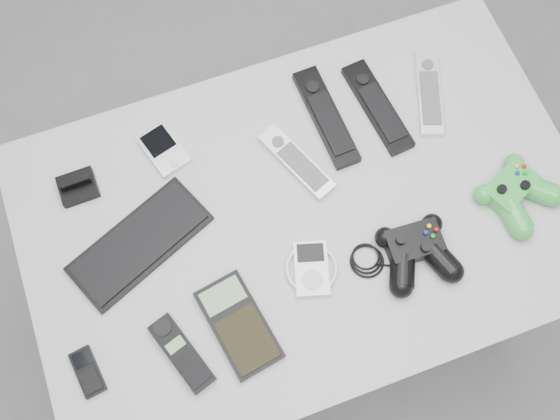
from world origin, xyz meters
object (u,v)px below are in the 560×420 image
object	(u,v)px
remote_black_a	(326,117)
mobile_phone	(88,372)
mp3_player	(311,269)
controller_black	(417,250)
remote_silver_a	(296,162)
desk	(305,224)
calculator	(239,325)
remote_silver_b	(429,92)
controller_green	(516,192)
remote_black_b	(377,107)
pda	(164,150)
cordless_handset	(182,353)
pda_keyboard	(140,243)

from	to	relation	value
remote_black_a	mobile_phone	world-z (taller)	remote_black_a
mp3_player	controller_black	world-z (taller)	controller_black
remote_black_a	remote_silver_a	bearing A→B (deg)	-143.85
mobile_phone	controller_black	xyz separation A→B (m)	(0.66, 0.00, 0.02)
remote_silver_a	remote_black_a	distance (m)	0.12
mp3_player	desk	bearing A→B (deg)	91.16
desk	calculator	world-z (taller)	calculator
remote_silver_b	controller_green	xyz separation A→B (m)	(0.06, -0.28, 0.01)
remote_silver_a	controller_black	world-z (taller)	controller_black
remote_black_b	controller_black	size ratio (longest dim) A/B	0.89
remote_silver_a	mobile_phone	distance (m)	0.58
pda	cordless_handset	world-z (taller)	cordless_handset
remote_black_b	mp3_player	xyz separation A→B (m)	(-0.26, -0.28, -0.00)
mp3_player	controller_black	bearing A→B (deg)	5.80
remote_silver_a	remote_black_b	distance (m)	0.22
remote_silver_a	mp3_player	xyz separation A→B (m)	(-0.05, -0.22, -0.00)
mp3_player	remote_silver_b	bearing A→B (deg)	53.13
remote_black_b	remote_silver_b	bearing A→B (deg)	-8.03
pda_keyboard	remote_silver_b	world-z (taller)	remote_silver_b
desk	mobile_phone	world-z (taller)	mobile_phone
desk	remote_black_b	xyz separation A→B (m)	(0.23, 0.17, 0.08)
desk	mp3_player	world-z (taller)	mp3_player
controller_black	desk	bearing A→B (deg)	142.09
pda	remote_black_b	distance (m)	0.46
pda_keyboard	remote_silver_a	xyz separation A→B (m)	(0.35, 0.06, 0.00)
pda_keyboard	pda	distance (m)	0.21
pda	remote_silver_b	xyz separation A→B (m)	(0.58, -0.07, 0.00)
remote_silver_b	mp3_player	xyz separation A→B (m)	(-0.38, -0.28, -0.00)
cordless_handset	calculator	world-z (taller)	cordless_handset
pda	remote_black_b	bearing A→B (deg)	-23.66
remote_silver_a	pda	bearing A→B (deg)	131.98
desk	controller_black	xyz separation A→B (m)	(0.17, -0.15, 0.09)
pda_keyboard	pda	xyz separation A→B (m)	(0.10, 0.18, -0.00)
pda	controller_black	distance (m)	0.55
pda	cordless_handset	size ratio (longest dim) A/B	0.70
pda_keyboard	controller_green	size ratio (longest dim) A/B	1.82
controller_green	remote_black_a	bearing A→B (deg)	110.30
remote_silver_a	remote_black_b	bearing A→B (deg)	-5.84
pda	remote_silver_a	bearing A→B (deg)	-42.02
controller_green	remote_silver_a	bearing A→B (deg)	126.04
cordless_handset	mp3_player	bearing A→B (deg)	-4.74
pda	remote_black_a	world-z (taller)	remote_black_a
remote_silver_b	controller_black	world-z (taller)	controller_black
pda	calculator	xyz separation A→B (m)	(0.03, -0.40, 0.00)
pda_keyboard	remote_black_b	world-z (taller)	remote_black_b
remote_silver_b	cordless_handset	bearing A→B (deg)	-131.93
desk	remote_silver_a	distance (m)	0.14
cordless_handset	calculator	size ratio (longest dim) A/B	0.81
remote_silver_a	remote_silver_b	distance (m)	0.33
mobile_phone	controller_green	xyz separation A→B (m)	(0.90, 0.04, 0.02)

